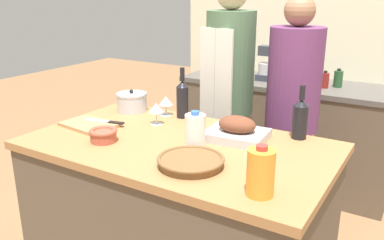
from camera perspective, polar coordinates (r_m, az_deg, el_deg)
kitchen_island at (r=2.20m, az=-1.82°, el=-14.16°), size 1.50×0.87×0.90m
back_counter at (r=3.59m, az=12.91°, el=-1.70°), size 1.78×0.60×0.89m
back_wall at (r=3.75m, az=15.57°, el=11.91°), size 2.28×0.10×2.55m
roasting_pan at (r=2.04m, az=6.31°, el=-1.49°), size 0.31×0.26×0.12m
wicker_basket at (r=1.73m, az=-0.18°, el=-5.80°), size 0.29×0.29×0.04m
cutting_board at (r=2.30m, az=-14.31°, el=-0.65°), size 0.32×0.23×0.02m
stock_pot at (r=2.53m, az=-8.44°, el=2.51°), size 0.19×0.19×0.14m
mixing_bowl at (r=2.05m, az=-12.34°, el=-2.00°), size 0.14×0.14×0.07m
juice_jug at (r=1.49m, az=9.61°, el=-7.25°), size 0.10×0.10×0.19m
milk_jug at (r=1.90m, az=0.45°, el=-1.61°), size 0.10×0.10×0.18m
wine_bottle_green at (r=2.10m, az=14.95°, el=0.30°), size 0.08×0.08×0.27m
wine_bottle_dark at (r=2.36m, az=-1.35°, el=3.09°), size 0.07×0.07×0.30m
wine_glass_left at (r=2.25m, az=-5.05°, el=1.59°), size 0.08×0.08×0.12m
wine_glass_right at (r=2.41m, az=-3.69°, el=2.61°), size 0.08×0.08×0.12m
knife_chef at (r=2.30m, az=-11.99°, el=-0.21°), size 0.24×0.08×0.01m
stand_mixer at (r=3.47m, az=10.71°, el=7.42°), size 0.18×0.14×0.29m
condiment_bottle_tall at (r=3.38m, az=19.83°, el=5.46°), size 0.07×0.07×0.15m
condiment_bottle_short at (r=3.32m, az=18.14°, el=5.33°), size 0.06×0.06×0.13m
condiment_bottle_extra at (r=3.54m, az=4.74°, el=7.59°), size 0.07×0.07×0.22m
person_cook_aproned at (r=2.80m, az=5.20°, el=3.72°), size 0.33×0.34×1.69m
person_cook_guest at (r=2.66m, az=13.83°, el=1.17°), size 0.33×0.33×1.60m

